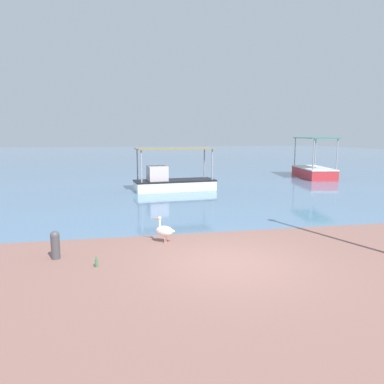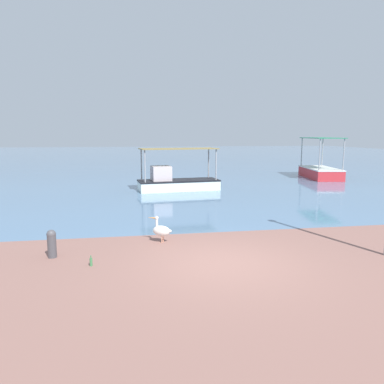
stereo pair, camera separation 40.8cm
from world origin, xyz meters
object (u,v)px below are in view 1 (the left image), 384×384
(glass_bottle, at_px, (96,263))
(fishing_boat_outer, at_px, (172,181))
(fishing_boat_far_left, at_px, (314,170))
(pelican, at_px, (164,230))
(mooring_bollard, at_px, (55,244))

(glass_bottle, bearing_deg, fishing_boat_outer, 73.24)
(fishing_boat_far_left, height_order, pelican, fishing_boat_far_left)
(pelican, distance_m, mooring_bollard, 3.13)
(mooring_bollard, bearing_deg, glass_bottle, -38.52)
(fishing_boat_far_left, xyz_separation_m, glass_bottle, (-15.19, -16.71, -0.47))
(fishing_boat_outer, distance_m, pelican, 10.72)
(fishing_boat_far_left, distance_m, glass_bottle, 22.59)
(mooring_bollard, height_order, glass_bottle, mooring_bollard)
(fishing_boat_far_left, distance_m, fishing_boat_outer, 12.28)
(fishing_boat_far_left, relative_size, fishing_boat_outer, 1.04)
(pelican, height_order, mooring_bollard, pelican)
(fishing_boat_far_left, height_order, mooring_bollard, fishing_boat_far_left)
(fishing_boat_far_left, relative_size, glass_bottle, 18.62)
(mooring_bollard, distance_m, glass_bottle, 1.41)
(fishing_boat_far_left, relative_size, pelican, 6.29)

